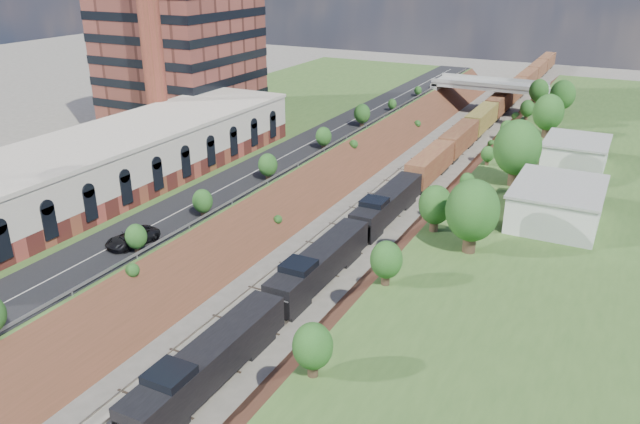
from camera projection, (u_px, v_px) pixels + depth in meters
platform_left at (194, 156)px, 100.98m from camera, size 44.00×180.00×5.00m
embankment_left at (314, 192)px, 92.62m from camera, size 10.00×180.00×10.00m
embankment_right at (460, 218)px, 83.31m from camera, size 10.00×180.00×10.00m
rail_left_track at (366, 200)px, 89.03m from camera, size 1.58×180.00×0.18m
rail_right_track at (400, 207)px, 86.83m from camera, size 1.58×180.00×0.18m
road at (287, 155)px, 92.61m from camera, size 8.00×180.00×0.10m
guardrail at (311, 156)px, 90.52m from camera, size 0.10×171.00×0.70m
commercial_building at (113, 161)px, 78.48m from camera, size 14.30×62.30×7.00m
smokestack at (148, 11)px, 90.41m from camera, size 3.20×3.20×40.00m
overpass at (489, 91)px, 137.11m from camera, size 24.50×8.30×7.40m
white_building_near at (557, 205)px, 68.79m from camera, size 9.00×12.00×4.00m
white_building_far at (575, 154)px, 87.17m from camera, size 8.00×10.00×3.60m
tree_right_large at (472, 211)px, 60.76m from camera, size 5.25×5.25×7.61m
tree_left_crest at (104, 253)px, 57.38m from camera, size 2.45×2.45×3.55m
freight_train at (480, 120)px, 122.47m from camera, size 3.06×188.68×4.58m
suv at (132, 238)px, 63.40m from camera, size 3.65×5.99×1.55m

